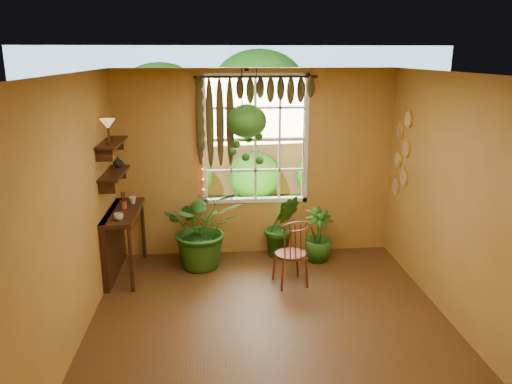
% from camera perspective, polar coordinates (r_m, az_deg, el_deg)
% --- Properties ---
extents(floor, '(4.50, 4.50, 0.00)m').
position_cam_1_polar(floor, '(5.60, 1.83, -15.49)').
color(floor, '#553218').
rests_on(floor, ground).
extents(ceiling, '(4.50, 4.50, 0.00)m').
position_cam_1_polar(ceiling, '(4.80, 2.11, 13.33)').
color(ceiling, silver).
rests_on(ceiling, wall_back).
extents(wall_back, '(4.00, 0.00, 4.00)m').
position_cam_1_polar(wall_back, '(7.20, -0.06, 3.23)').
color(wall_back, '#C08941').
rests_on(wall_back, floor).
extents(wall_left, '(0.00, 4.50, 4.50)m').
position_cam_1_polar(wall_left, '(5.21, -20.49, -2.60)').
color(wall_left, '#C08941').
rests_on(wall_left, floor).
extents(wall_right, '(0.00, 4.50, 4.50)m').
position_cam_1_polar(wall_right, '(5.62, 22.68, -1.54)').
color(wall_right, '#C08941').
rests_on(wall_right, floor).
extents(window, '(1.52, 0.10, 1.86)m').
position_cam_1_polar(window, '(7.17, -0.08, 6.02)').
color(window, white).
rests_on(window, wall_back).
extents(valance_vine, '(1.70, 0.12, 1.10)m').
position_cam_1_polar(valance_vine, '(6.97, -0.71, 10.53)').
color(valance_vine, '#33160D').
rests_on(valance_vine, window).
extents(string_lights, '(0.03, 0.03, 1.54)m').
position_cam_1_polar(string_lights, '(7.05, -6.23, 6.18)').
color(string_lights, '#FF2633').
rests_on(string_lights, window).
extents(wall_plates, '(0.04, 0.32, 1.10)m').
position_cam_1_polar(wall_plates, '(7.15, 16.31, 4.15)').
color(wall_plates, '#F0E8C4').
rests_on(wall_plates, wall_right).
extents(counter_ledge, '(0.40, 1.20, 0.90)m').
position_cam_1_polar(counter_ledge, '(6.91, -15.65, -4.79)').
color(counter_ledge, '#33160D').
rests_on(counter_ledge, floor).
extents(shelf_lower, '(0.25, 0.90, 0.04)m').
position_cam_1_polar(shelf_lower, '(6.67, -15.89, 2.07)').
color(shelf_lower, '#33160D').
rests_on(shelf_lower, wall_left).
extents(shelf_upper, '(0.25, 0.90, 0.04)m').
position_cam_1_polar(shelf_upper, '(6.59, -16.15, 5.45)').
color(shelf_upper, '#33160D').
rests_on(shelf_upper, wall_left).
extents(backyard, '(14.00, 10.00, 12.00)m').
position_cam_1_polar(backyard, '(11.78, -0.67, 7.70)').
color(backyard, '#25611B').
rests_on(backyard, ground).
extents(windsor_chair, '(0.46, 0.48, 1.04)m').
position_cam_1_polar(windsor_chair, '(6.46, 4.05, -8.08)').
color(windsor_chair, maroon).
rests_on(windsor_chair, floor).
extents(potted_plant_left, '(1.11, 0.98, 1.16)m').
position_cam_1_polar(potted_plant_left, '(6.92, -6.05, -4.02)').
color(potted_plant_left, '#154E15').
rests_on(potted_plant_left, floor).
extents(potted_plant_mid, '(0.55, 0.46, 0.94)m').
position_cam_1_polar(potted_plant_mid, '(7.27, 2.97, -3.89)').
color(potted_plant_mid, '#154E15').
rests_on(potted_plant_mid, floor).
extents(potted_plant_right, '(0.56, 0.56, 0.77)m').
position_cam_1_polar(potted_plant_right, '(7.20, 7.07, -4.91)').
color(potted_plant_right, '#154E15').
rests_on(potted_plant_right, floor).
extents(hanging_basket, '(0.54, 0.54, 1.31)m').
position_cam_1_polar(hanging_basket, '(6.88, -1.05, 7.60)').
color(hanging_basket, black).
rests_on(hanging_basket, ceiling).
extents(cup_a, '(0.14, 0.14, 0.09)m').
position_cam_1_polar(cup_a, '(6.38, -15.44, -2.74)').
color(cup_a, silver).
rests_on(cup_a, counter_ledge).
extents(cup_b, '(0.11, 0.11, 0.09)m').
position_cam_1_polar(cup_b, '(7.03, -13.93, -0.93)').
color(cup_b, beige).
rests_on(cup_b, counter_ledge).
extents(brush_jar, '(0.08, 0.08, 0.29)m').
position_cam_1_polar(brush_jar, '(6.82, -14.92, -0.92)').
color(brush_jar, brown).
rests_on(brush_jar, counter_ledge).
extents(shelf_vase, '(0.16, 0.16, 0.15)m').
position_cam_1_polar(shelf_vase, '(6.90, -15.49, 3.33)').
color(shelf_vase, '#B2AD99').
rests_on(shelf_vase, shelf_lower).
extents(tiffany_lamp, '(0.19, 0.19, 0.31)m').
position_cam_1_polar(tiffany_lamp, '(6.33, -16.57, 7.28)').
color(tiffany_lamp, '#533117').
rests_on(tiffany_lamp, shelf_upper).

